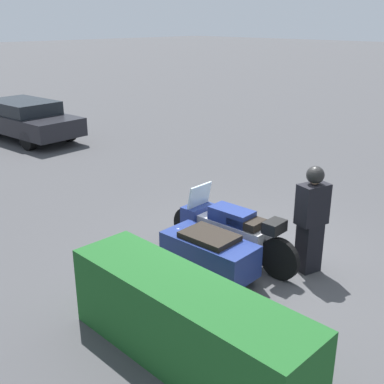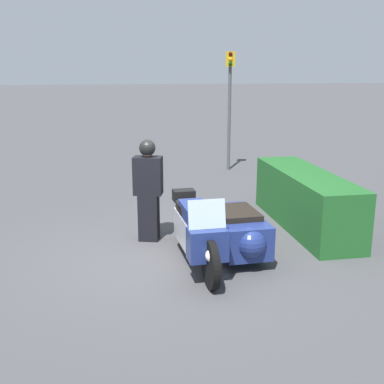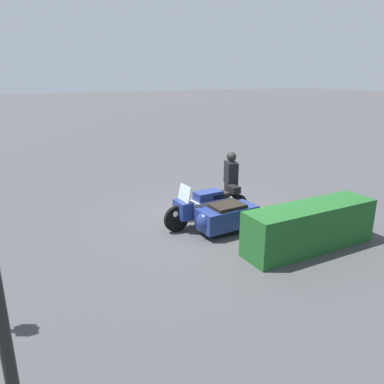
{
  "view_description": "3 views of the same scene",
  "coord_description": "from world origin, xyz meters",
  "px_view_note": "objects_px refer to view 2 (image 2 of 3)",
  "views": [
    {
      "loc": [
        -4.24,
        5.74,
        3.78
      ],
      "look_at": [
        0.78,
        0.72,
        1.22
      ],
      "focal_mm": 45.0,
      "sensor_mm": 36.0,
      "label": 1
    },
    {
      "loc": [
        7.11,
        -1.02,
        2.87
      ],
      "look_at": [
        0.67,
        0.12,
        1.18
      ],
      "focal_mm": 45.0,
      "sensor_mm": 36.0,
      "label": 2
    },
    {
      "loc": [
        5.07,
        8.13,
        3.77
      ],
      "look_at": [
        1.2,
        0.88,
        1.19
      ],
      "focal_mm": 35.0,
      "sensor_mm": 36.0,
      "label": 3
    }
  ],
  "objects_px": {
    "police_motorcycle": "(221,231)",
    "traffic_light_far": "(230,93)",
    "hedge_bush_curbside": "(305,200)",
    "officer_rider": "(148,188)"
  },
  "relations": [
    {
      "from": "police_motorcycle",
      "to": "traffic_light_far",
      "type": "distance_m",
      "value": 6.96
    },
    {
      "from": "police_motorcycle",
      "to": "hedge_bush_curbside",
      "type": "xyz_separation_m",
      "value": [
        -1.3,
        1.91,
        0.05
      ]
    },
    {
      "from": "officer_rider",
      "to": "hedge_bush_curbside",
      "type": "distance_m",
      "value": 2.94
    },
    {
      "from": "hedge_bush_curbside",
      "to": "traffic_light_far",
      "type": "xyz_separation_m",
      "value": [
        -5.2,
        -0.13,
        1.66
      ]
    },
    {
      "from": "officer_rider",
      "to": "hedge_bush_curbside",
      "type": "bearing_deg",
      "value": 109.74
    },
    {
      "from": "police_motorcycle",
      "to": "traffic_light_far",
      "type": "relative_size",
      "value": 0.77
    },
    {
      "from": "officer_rider",
      "to": "traffic_light_far",
      "type": "xyz_separation_m",
      "value": [
        -5.41,
        2.77,
        1.26
      ]
    },
    {
      "from": "traffic_light_far",
      "to": "officer_rider",
      "type": "bearing_deg",
      "value": -14.38
    },
    {
      "from": "officer_rider",
      "to": "hedge_bush_curbside",
      "type": "height_order",
      "value": "officer_rider"
    },
    {
      "from": "police_motorcycle",
      "to": "traffic_light_far",
      "type": "xyz_separation_m",
      "value": [
        -6.51,
        1.77,
        1.71
      ]
    }
  ]
}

